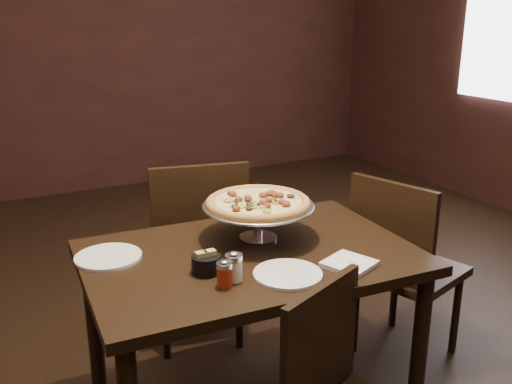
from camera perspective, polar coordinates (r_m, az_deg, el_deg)
name	(u,v)px	position (r m, az deg, el deg)	size (l,w,h in m)	color
room	(285,67)	(2.03, 2.93, 12.35)	(6.04, 7.04, 2.84)	black
dining_table	(250,277)	(2.14, -0.56, -8.46)	(1.24, 0.87, 0.74)	black
pizza_stand	(258,203)	(2.17, 0.21, -1.13)	(0.43, 0.43, 0.18)	silver
parmesan_shaker	(234,267)	(1.87, -2.23, -7.49)	(0.06, 0.06, 0.10)	#F4E9BD
pepper_flake_shaker	(224,274)	(1.84, -3.18, -8.17)	(0.05, 0.05, 0.09)	maroon
packet_caddy	(206,263)	(1.94, -5.01, -7.11)	(0.10, 0.10, 0.08)	black
napkin_stack	(349,264)	(2.02, 9.31, -7.09)	(0.15, 0.15, 0.02)	white
plate_left	(108,257)	(2.12, -14.56, -6.30)	(0.24, 0.24, 0.01)	white
plate_near	(288,274)	(1.92, 3.19, -8.21)	(0.23, 0.23, 0.01)	white
serving_spatula	(264,216)	(2.05, 0.84, -2.43)	(0.16, 0.16, 0.02)	silver
chair_far	(197,246)	(2.75, -5.90, -5.36)	(0.53, 0.53, 0.95)	black
chair_side	(402,263)	(2.70, 14.39, -6.90)	(0.52, 0.52, 0.90)	black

